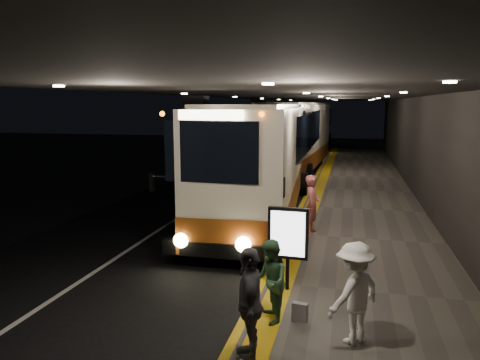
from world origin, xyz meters
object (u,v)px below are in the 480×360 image
at_px(passenger_waiting_white, 355,293).
at_px(passenger_waiting_grey, 250,304).
at_px(coach_main, 261,164).
at_px(coach_second, 295,140).
at_px(info_sign, 288,235).
at_px(passenger_waiting_green, 270,282).
at_px(stanchion_post, 280,258).
at_px(bag_polka, 300,312).
at_px(passenger_boarding, 312,204).
at_px(coach_third, 315,127).

xyz_separation_m(passenger_waiting_white, passenger_waiting_grey, (-1.58, -0.91, 0.04)).
distance_m(coach_main, coach_second, 11.43).
distance_m(coach_main, info_sign, 7.53).
bearing_deg(passenger_waiting_green, coach_second, 165.33).
distance_m(info_sign, stanchion_post, 0.91).
xyz_separation_m(coach_main, info_sign, (1.97, -7.25, -0.53)).
bearing_deg(info_sign, stanchion_post, 117.15).
relative_size(passenger_waiting_white, stanchion_post, 1.67).
relative_size(passenger_waiting_grey, bag_polka, 5.18).
bearing_deg(coach_main, passenger_waiting_green, -81.63).
bearing_deg(stanchion_post, passenger_waiting_green, -86.38).
bearing_deg(coach_main, passenger_boarding, -54.54).
height_order(coach_second, coach_third, coach_second).
bearing_deg(passenger_waiting_green, coach_third, 163.03).
bearing_deg(passenger_waiting_grey, coach_second, 172.86).
distance_m(coach_main, stanchion_post, 7.05).
xyz_separation_m(coach_third, info_sign, (2.21, -36.33, -0.57)).
bearing_deg(passenger_waiting_white, coach_third, -134.12).
height_order(passenger_boarding, stanchion_post, passenger_boarding).
bearing_deg(coach_third, passenger_waiting_grey, -88.41).
height_order(info_sign, stanchion_post, info_sign).
xyz_separation_m(passenger_boarding, passenger_waiting_green, (-0.24, -6.20, -0.14)).
bearing_deg(info_sign, coach_second, 98.75).
height_order(passenger_boarding, passenger_waiting_green, passenger_boarding).
bearing_deg(passenger_boarding, passenger_waiting_green, -174.46).
distance_m(passenger_boarding, passenger_waiting_grey, 7.51).
distance_m(coach_second, passenger_waiting_grey, 21.61).
bearing_deg(passenger_boarding, coach_second, 16.56).
xyz_separation_m(coach_second, passenger_boarding, (2.18, -14.01, -0.90)).
distance_m(bag_polka, stanchion_post, 2.07).
bearing_deg(passenger_waiting_white, passenger_waiting_grey, -19.37).
height_order(coach_third, info_sign, coach_third).
height_order(passenger_waiting_white, passenger_waiting_grey, passenger_waiting_grey).
distance_m(coach_main, passenger_waiting_green, 9.04).
distance_m(passenger_waiting_white, info_sign, 2.39).
relative_size(passenger_waiting_grey, info_sign, 1.00).
xyz_separation_m(coach_main, stanchion_post, (1.73, -6.72, -1.24)).
xyz_separation_m(coach_second, info_sign, (2.05, -18.68, -0.58)).
distance_m(coach_main, passenger_waiting_grey, 10.28).
height_order(bag_polka, info_sign, info_sign).
distance_m(coach_second, coach_third, 17.65).
xyz_separation_m(passenger_boarding, passenger_waiting_white, (1.24, -6.59, -0.04)).
bearing_deg(passenger_waiting_grey, passenger_waiting_green, 163.77).
bearing_deg(info_sign, coach_main, 107.72).
bearing_deg(coach_second, passenger_waiting_white, -77.60).
bearing_deg(stanchion_post, passenger_waiting_white, -56.74).
height_order(passenger_waiting_white, bag_polka, passenger_waiting_white).
bearing_deg(coach_third, passenger_waiting_white, -86.00).
xyz_separation_m(coach_second, passenger_waiting_green, (1.94, -20.21, -1.03)).
bearing_deg(stanchion_post, coach_third, 93.15).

